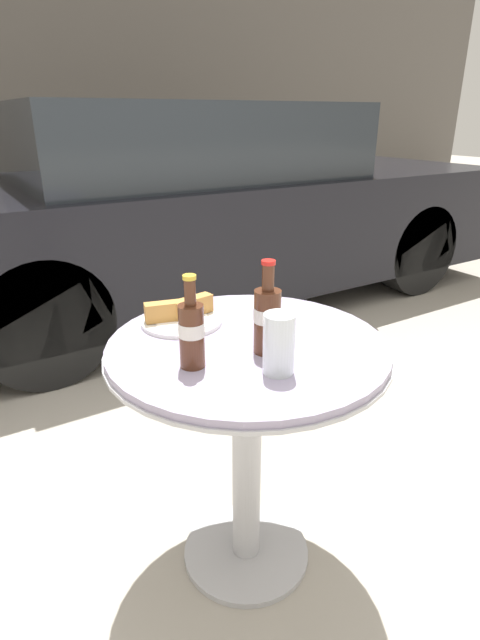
% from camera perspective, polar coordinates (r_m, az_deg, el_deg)
% --- Properties ---
extents(ground_plane, '(30.00, 30.00, 0.00)m').
position_cam_1_polar(ground_plane, '(1.78, 0.70, -25.09)').
color(ground_plane, '#A8A093').
extents(bistro_table, '(0.76, 0.76, 0.76)m').
position_cam_1_polar(bistro_table, '(1.41, 0.81, -9.20)').
color(bistro_table, '#B7B7BC').
rests_on(bistro_table, ground_plane).
extents(cola_bottle_left, '(0.07, 0.07, 0.24)m').
position_cam_1_polar(cola_bottle_left, '(1.24, 3.13, 0.32)').
color(cola_bottle_left, '#4C2819').
rests_on(cola_bottle_left, bistro_table).
extents(cola_bottle_right, '(0.06, 0.06, 0.23)m').
position_cam_1_polar(cola_bottle_right, '(1.17, -5.56, -1.34)').
color(cola_bottle_right, '#4C2819').
rests_on(cola_bottle_right, bistro_table).
extents(drinking_glass, '(0.07, 0.07, 0.15)m').
position_cam_1_polar(drinking_glass, '(1.15, 4.46, -3.02)').
color(drinking_glass, black).
rests_on(drinking_glass, bistro_table).
extents(lunch_plate_near, '(0.23, 0.23, 0.07)m').
position_cam_1_polar(lunch_plate_near, '(1.45, -6.77, 0.47)').
color(lunch_plate_near, white).
rests_on(lunch_plate_near, bistro_table).
extents(parked_car, '(4.47, 1.76, 1.39)m').
position_cam_1_polar(parked_car, '(3.75, -4.06, 12.43)').
color(parked_car, black).
rests_on(parked_car, ground_plane).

